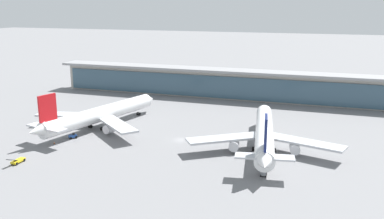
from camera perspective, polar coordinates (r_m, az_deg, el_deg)
The scene contains 9 objects.
ground_plane at distance 151.83m, azimuth -1.62°, elevation -4.11°, with size 1200.00×1200.00×0.00m, color slate.
airliner_left_stand at distance 168.12m, azimuth -12.42°, elevation -0.67°, with size 49.52×65.49×17.64m.
airliner_centre_stand at distance 142.06m, azimuth 9.69°, elevation -3.24°, with size 50.26×66.06×17.64m.
service_truck_near_nose_yellow at distance 140.36m, azimuth -22.38°, elevation -6.38°, with size 2.00×6.82×2.70m.
service_truck_under_wing_grey at distance 122.73m, azimuth 9.61°, elevation -8.35°, with size 1.92×2.98×2.05m.
service_truck_mid_apron_blue at distance 159.10m, azimuth -15.71°, elevation -3.46°, with size 3.13×3.29×2.05m.
service_truck_by_tail_grey at distance 183.68m, azimuth -14.56°, elevation -1.07°, with size 3.09×2.12×2.05m.
terminal_building at distance 217.59m, azimuth 5.11°, elevation 3.52°, with size 189.18×12.80×15.20m.
safety_cone_alpha at distance 155.17m, azimuth -18.01°, elevation -4.29°, with size 0.62×0.62×0.70m.
Camera 1 is at (50.90, -135.10, 47.01)m, focal length 39.71 mm.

